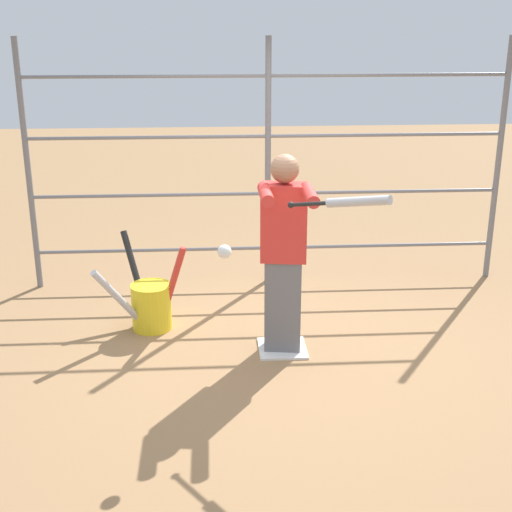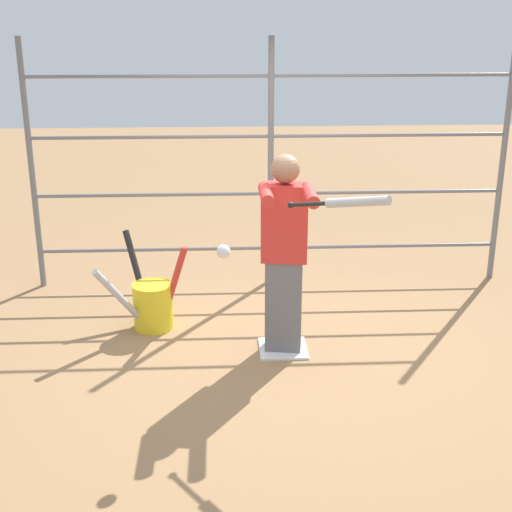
% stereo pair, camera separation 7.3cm
% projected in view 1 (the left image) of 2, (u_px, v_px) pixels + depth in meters
% --- Properties ---
extents(ground_plane, '(24.00, 24.00, 0.00)m').
position_uv_depth(ground_plane, '(282.00, 349.00, 6.02)').
color(ground_plane, '#9E754C').
extents(home_plate, '(0.40, 0.40, 0.02)m').
position_uv_depth(home_plate, '(282.00, 348.00, 6.01)').
color(home_plate, white).
rests_on(home_plate, ground).
extents(fence_backstop, '(4.78, 0.06, 2.49)m').
position_uv_depth(fence_backstop, '(268.00, 165.00, 7.12)').
color(fence_backstop, slate).
rests_on(fence_backstop, ground).
extents(batter, '(0.43, 0.60, 1.67)m').
position_uv_depth(batter, '(284.00, 249.00, 5.71)').
color(batter, slate).
rests_on(batter, ground).
extents(baseball_bat_swinging, '(0.64, 0.59, 0.22)m').
position_uv_depth(baseball_bat_swinging, '(349.00, 202.00, 4.82)').
color(baseball_bat_swinging, black).
extents(softball_in_flight, '(0.10, 0.10, 0.10)m').
position_uv_depth(softball_in_flight, '(225.00, 252.00, 4.79)').
color(softball_in_flight, white).
extents(bat_bucket, '(0.80, 0.84, 0.80)m').
position_uv_depth(bat_bucket, '(150.00, 304.00, 6.35)').
color(bat_bucket, yellow).
rests_on(bat_bucket, ground).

